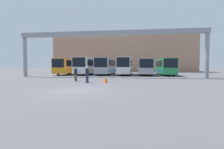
# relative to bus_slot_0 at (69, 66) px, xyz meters

# --- Properties ---
(ground_plane) EXTENTS (200.00, 200.00, 0.00)m
(ground_plane) POSITION_rel_bus_slot_0_xyz_m (9.65, -22.81, -1.80)
(ground_plane) COLOR #47474C
(building_backdrop) EXTENTS (42.34, 12.00, 11.10)m
(building_backdrop) POSITION_rel_bus_slot_0_xyz_m (9.65, 21.81, 3.75)
(building_backdrop) COLOR tan
(building_backdrop) RESTS_ON ground
(overhead_gantry) EXTENTS (28.96, 0.80, 7.14)m
(overhead_gantry) POSITION_rel_bus_slot_0_xyz_m (9.65, -7.93, 4.19)
(overhead_gantry) COLOR gray
(overhead_gantry) RESTS_ON ground
(bus_slot_0) EXTENTS (2.49, 10.81, 3.13)m
(bus_slot_0) POSITION_rel_bus_slot_0_xyz_m (0.00, 0.00, 0.00)
(bus_slot_0) COLOR orange
(bus_slot_0) RESTS_ON ground
(bus_slot_1) EXTENTS (2.62, 12.32, 3.35)m
(bus_slot_1) POSITION_rel_bus_slot_0_xyz_m (3.86, 0.75, 0.13)
(bus_slot_1) COLOR silver
(bus_slot_1) RESTS_ON ground
(bus_slot_2) EXTENTS (2.54, 12.04, 3.25)m
(bus_slot_2) POSITION_rel_bus_slot_0_xyz_m (7.72, 0.62, 0.07)
(bus_slot_2) COLOR #999EA5
(bus_slot_2) RESTS_ON ground
(bus_slot_3) EXTENTS (2.45, 10.17, 3.33)m
(bus_slot_3) POSITION_rel_bus_slot_0_xyz_m (11.58, -0.32, 0.11)
(bus_slot_3) COLOR silver
(bus_slot_3) RESTS_ON ground
(bus_slot_4) EXTENTS (2.51, 10.22, 3.04)m
(bus_slot_4) POSITION_rel_bus_slot_0_xyz_m (15.44, -0.29, -0.05)
(bus_slot_4) COLOR #999EA5
(bus_slot_4) RESTS_ON ground
(bus_slot_5) EXTENTS (2.43, 11.43, 3.07)m
(bus_slot_5) POSITION_rel_bus_slot_0_xyz_m (19.29, 0.31, -0.03)
(bus_slot_5) COLOR #268C4C
(bus_slot_5) RESTS_ON ground
(pedestrian_mid_left) EXTENTS (0.36, 0.36, 1.72)m
(pedestrian_mid_left) POSITION_rel_bus_slot_0_xyz_m (8.72, -17.01, -0.89)
(pedestrian_mid_left) COLOR navy
(pedestrian_mid_left) RESTS_ON ground
(pedestrian_near_left) EXTENTS (0.35, 0.35, 1.67)m
(pedestrian_near_left) POSITION_rel_bus_slot_0_xyz_m (6.95, -15.54, -0.92)
(pedestrian_near_left) COLOR brown
(pedestrian_near_left) RESTS_ON ground
(traffic_cone) EXTENTS (0.50, 0.50, 0.61)m
(traffic_cone) POSITION_rel_bus_slot_0_xyz_m (10.60, -16.51, -1.50)
(traffic_cone) COLOR orange
(traffic_cone) RESTS_ON ground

